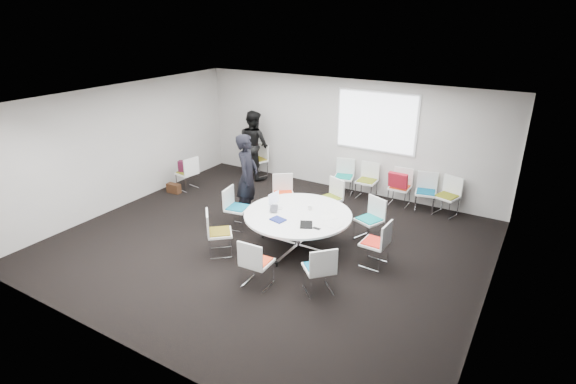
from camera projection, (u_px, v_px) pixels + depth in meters
The scene contains 31 objects.
room_shell at pixel (272, 178), 8.37m from camera, with size 8.08×7.08×2.88m.
conference_table at pixel (298, 223), 8.58m from camera, with size 2.05×2.05×0.73m.
projection_screen at pixel (376, 122), 10.61m from camera, with size 1.90×0.03×1.35m, color white.
chair_ring_a at pixel (375, 251), 8.07m from camera, with size 0.47×0.48×0.88m.
chair_ring_b at pixel (369, 228), 8.96m from camera, with size 0.60×0.59×0.88m.
chair_ring_c at pixel (330, 206), 9.95m from camera, with size 0.60×0.59×0.88m.
chair_ring_d at pixel (284, 202), 10.18m from camera, with size 0.64×0.64×0.88m.
chair_ring_e at pixel (237, 216), 9.48m from camera, with size 0.52×0.53×0.88m.
chair_ring_f at pixel (219, 241), 8.45m from camera, with size 0.64×0.64×0.88m.
chair_ring_g at pixel (257, 271), 7.46m from camera, with size 0.48×0.47×0.88m.
chair_ring_h at pixel (319, 278), 7.28m from camera, with size 0.64×0.64×0.88m.
chair_back_a at pixel (343, 184), 11.24m from camera, with size 0.56×0.55×0.88m.
chair_back_b at pixel (366, 188), 10.98m from camera, with size 0.47×0.45×0.88m.
chair_back_c at pixel (399, 194), 10.59m from camera, with size 0.46×0.45×0.88m.
chair_back_d at pixel (425, 199), 10.30m from camera, with size 0.54×0.53×0.88m.
chair_back_e at pixel (446, 204), 10.07m from camera, with size 0.57×0.57×0.88m.
chair_spare_left at pixel (188, 179), 11.52m from camera, with size 0.52×0.53×0.88m.
chair_person_back at pixel (258, 166), 12.51m from camera, with size 0.59×0.59×0.88m.
person_main at pixel (247, 177), 9.76m from camera, with size 0.69×0.45×1.89m, color black.
person_back at pixel (254, 145), 12.13m from camera, with size 0.90×0.70×1.86m, color black.
laptop at pixel (277, 209), 8.66m from camera, with size 0.36×0.23×0.03m, color #333338.
laptop_lid at pixel (274, 198), 8.87m from camera, with size 0.30×0.02×0.22m, color silver.
notebook_black at pixel (306, 225), 8.03m from camera, with size 0.22×0.30×0.02m, color black.
tablet_folio at pixel (278, 220), 8.22m from camera, with size 0.26×0.20×0.03m, color navy.
papers_right at pixel (329, 217), 8.34m from camera, with size 0.30×0.21×0.00m, color white.
papers_front at pixel (333, 225), 8.03m from camera, with size 0.30×0.21×0.00m, color silver.
cup at pixel (310, 208), 8.64m from camera, with size 0.08×0.08×0.09m, color white.
phone at pixel (316, 228), 7.91m from camera, with size 0.14×0.07×0.01m, color black.
maroon_bag at pixel (186, 166), 11.40m from camera, with size 0.40×0.14×0.28m, color #4B142A.
brown_bag at pixel (174, 188), 11.36m from camera, with size 0.36×0.16×0.24m, color #371F11.
red_jacket at pixel (398, 180), 10.25m from camera, with size 0.44×0.10×0.35m, color #A31423.
Camera 1 is at (4.38, -6.59, 4.30)m, focal length 28.00 mm.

